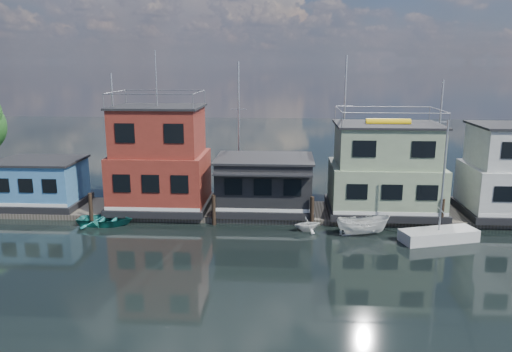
# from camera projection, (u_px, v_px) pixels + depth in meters

# --- Properties ---
(ground) EXTENTS (160.00, 160.00, 0.00)m
(ground) POSITION_uv_depth(u_px,v_px,m) (263.00, 281.00, 26.69)
(ground) COLOR black
(ground) RESTS_ON ground
(dock) EXTENTS (48.00, 5.00, 0.40)m
(dock) POSITION_uv_depth(u_px,v_px,m) (271.00, 212.00, 38.32)
(dock) COLOR #595147
(dock) RESTS_ON ground
(houseboat_blue) EXTENTS (6.40, 4.90, 3.66)m
(houseboat_blue) POSITION_uv_depth(u_px,v_px,m) (41.00, 183.00, 38.97)
(houseboat_blue) COLOR black
(houseboat_blue) RESTS_ON dock
(houseboat_red) EXTENTS (7.40, 5.90, 11.86)m
(houseboat_red) POSITION_uv_depth(u_px,v_px,m) (160.00, 161.00, 37.97)
(houseboat_red) COLOR black
(houseboat_red) RESTS_ON dock
(houseboat_dark) EXTENTS (7.40, 6.10, 4.06)m
(houseboat_dark) POSITION_uv_depth(u_px,v_px,m) (264.00, 184.00, 37.84)
(houseboat_dark) COLOR black
(houseboat_dark) RESTS_ON dock
(houseboat_green) EXTENTS (8.40, 5.90, 7.03)m
(houseboat_green) POSITION_uv_depth(u_px,v_px,m) (385.00, 171.00, 37.05)
(houseboat_green) COLOR black
(houseboat_green) RESTS_ON dock
(pilings) EXTENTS (42.28, 0.28, 2.20)m
(pilings) POSITION_uv_depth(u_px,v_px,m) (265.00, 211.00, 35.41)
(pilings) COLOR #2D2116
(pilings) RESTS_ON ground
(background_masts) EXTENTS (36.40, 0.16, 12.00)m
(background_masts) POSITION_uv_depth(u_px,v_px,m) (329.00, 132.00, 42.67)
(background_masts) COLOR silver
(background_masts) RESTS_ON ground
(motorboat) EXTENTS (3.74, 1.78, 1.39)m
(motorboat) POSITION_uv_depth(u_px,v_px,m) (363.00, 225.00, 33.53)
(motorboat) COLOR white
(motorboat) RESTS_ON ground
(day_sailer) EXTENTS (5.28, 3.05, 7.91)m
(day_sailer) POSITION_uv_depth(u_px,v_px,m) (439.00, 234.00, 32.49)
(day_sailer) COLOR beige
(day_sailer) RESTS_ON ground
(dinghy_teal) EXTENTS (4.00, 2.89, 0.82)m
(dinghy_teal) POSITION_uv_depth(u_px,v_px,m) (105.00, 219.00, 35.73)
(dinghy_teal) COLOR #217C76
(dinghy_teal) RESTS_ON ground
(dinghy_white) EXTENTS (2.37, 2.20, 1.02)m
(dinghy_white) POSITION_uv_depth(u_px,v_px,m) (307.00, 224.00, 34.43)
(dinghy_white) COLOR silver
(dinghy_white) RESTS_ON ground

